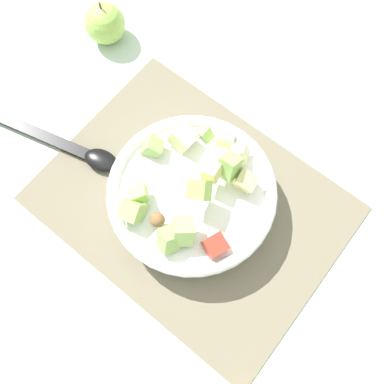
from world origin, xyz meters
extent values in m
plane|color=silver|center=(0.00, 0.00, 0.00)|extent=(2.40, 2.40, 0.00)
cube|color=#756B56|center=(0.00, 0.00, 0.00)|extent=(0.45, 0.34, 0.01)
cylinder|color=white|center=(0.00, 0.00, 0.03)|extent=(0.23, 0.23, 0.05)
torus|color=white|center=(0.00, 0.00, 0.06)|extent=(0.25, 0.25, 0.02)
cube|color=beige|center=(0.02, 0.08, 0.07)|extent=(0.04, 0.04, 0.04)
cube|color=#93C160|center=(0.02, -0.08, 0.07)|extent=(0.04, 0.04, 0.04)
cube|color=#A3CC6B|center=(-0.09, 0.01, 0.07)|extent=(0.04, 0.04, 0.04)
sphere|color=brown|center=(-0.01, -0.07, 0.08)|extent=(0.03, 0.03, 0.03)
cube|color=beige|center=(-0.06, 0.05, 0.07)|extent=(0.04, 0.03, 0.04)
cube|color=#E5D684|center=(0.01, 0.03, 0.10)|extent=(0.03, 0.03, 0.03)
cube|color=#9EC656|center=(-0.05, -0.05, 0.08)|extent=(0.04, 0.03, 0.03)
cube|color=#BC3828|center=(0.08, -0.04, 0.07)|extent=(0.04, 0.04, 0.03)
cube|color=#E5D684|center=(0.05, 0.05, 0.08)|extent=(0.04, 0.03, 0.03)
cube|color=#A3CC6B|center=(-0.04, -0.08, 0.07)|extent=(0.03, 0.05, 0.05)
cube|color=beige|center=(-0.01, 0.09, 0.06)|extent=(0.03, 0.03, 0.03)
cube|color=#A3CC6B|center=(-0.04, 0.08, 0.06)|extent=(0.03, 0.02, 0.03)
cube|color=#A3CC6B|center=(0.03, -0.06, 0.08)|extent=(0.04, 0.05, 0.05)
cube|color=#93C160|center=(0.03, 0.05, 0.09)|extent=(0.03, 0.04, 0.04)
cube|color=#9EC656|center=(0.02, -0.01, 0.10)|extent=(0.04, 0.04, 0.04)
ellipsoid|color=black|center=(-0.16, -0.04, 0.01)|extent=(0.06, 0.05, 0.01)
cube|color=black|center=(-0.26, -0.06, 0.01)|extent=(0.19, 0.06, 0.01)
sphere|color=#9EC656|center=(-0.32, 0.15, 0.04)|extent=(0.07, 0.07, 0.07)
cylinder|color=brown|center=(-0.32, 0.15, 0.08)|extent=(0.00, 0.00, 0.01)
camera|label=1|loc=(0.13, -0.16, 0.63)|focal=39.96mm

